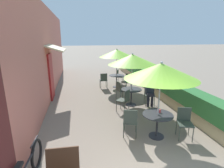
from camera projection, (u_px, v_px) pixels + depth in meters
name	position (u px, v px, depth m)	size (l,w,h in m)	color
cafe_facade_wall	(47.00, 53.00, 8.31)	(0.98, 13.94, 4.20)	#C66B5B
planter_hedge	(150.00, 79.00, 9.75)	(0.60, 12.94, 1.01)	tan
patio_table_near	(157.00, 120.00, 4.97)	(0.86, 0.86, 0.70)	#28282D
patio_umbrella_near	(161.00, 71.00, 4.61)	(1.96, 1.96, 2.20)	#B7B7BC
cafe_chair_near_left	(185.00, 120.00, 4.96)	(0.50, 0.50, 0.87)	#384238
cafe_chair_near_right	(130.00, 120.00, 4.99)	(0.50, 0.50, 0.87)	#384238
coffee_cup_near	(160.00, 111.00, 5.04)	(0.07, 0.07, 0.09)	#B73D3D
patio_table_mid	(131.00, 93.00, 7.35)	(0.86, 0.86, 0.70)	#28282D
patio_umbrella_mid	(132.00, 60.00, 6.99)	(1.96, 1.96, 2.20)	#B7B7BC
cafe_chair_mid_left	(149.00, 93.00, 7.42)	(0.48, 0.48, 0.87)	#384238
seated_patron_mid_left	(150.00, 90.00, 7.27)	(0.40, 0.46, 1.25)	#23232D
cafe_chair_mid_right	(120.00, 89.00, 7.98)	(0.50, 0.50, 0.87)	#384238
cafe_chair_mid_back	(125.00, 99.00, 6.69)	(0.57, 0.57, 0.87)	#384238
patio_table_far	(117.00, 78.00, 10.03)	(0.86, 0.86, 0.70)	#28282D
patio_umbrella_far	(117.00, 53.00, 9.67)	(1.96, 1.96, 2.20)	#B7B7BC
cafe_chair_far_left	(104.00, 79.00, 9.82)	(0.40, 0.40, 0.87)	#384238
cafe_chair_far_right	(127.00, 81.00, 9.53)	(0.55, 0.55, 0.87)	#384238
cafe_chair_far_back	(119.00, 76.00, 10.77)	(0.55, 0.55, 0.87)	#384238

